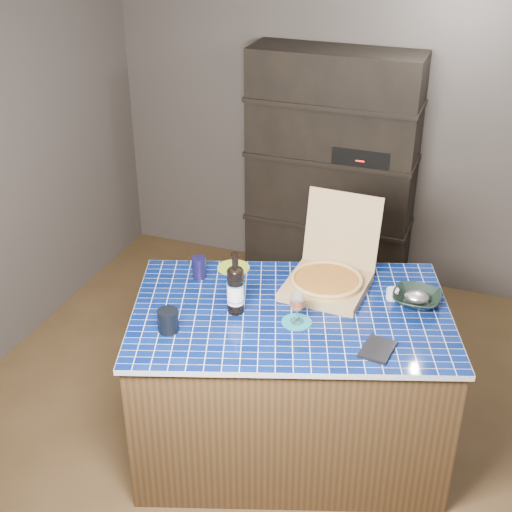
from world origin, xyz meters
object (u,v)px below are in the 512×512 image
at_px(pizza_box, 328,278).
at_px(mead_bottle, 236,289).
at_px(wine_glass, 297,302).
at_px(dvd_case, 378,349).
at_px(kitchen_island, 289,380).
at_px(bowl, 416,299).

height_order(pizza_box, mead_bottle, pizza_box).
height_order(mead_bottle, wine_glass, mead_bottle).
distance_m(pizza_box, dvd_case, 0.60).
distance_m(pizza_box, mead_bottle, 0.54).
distance_m(kitchen_island, bowl, 0.80).
height_order(kitchen_island, pizza_box, pizza_box).
xyz_separation_m(pizza_box, wine_glass, (-0.06, -0.38, 0.06)).
bearing_deg(dvd_case, pizza_box, 134.82).
bearing_deg(mead_bottle, pizza_box, 45.58).
height_order(dvd_case, bowl, bowl).
bearing_deg(bowl, dvd_case, -102.21).
xyz_separation_m(pizza_box, bowl, (0.47, 0.01, -0.03)).
xyz_separation_m(kitchen_island, mead_bottle, (-0.26, -0.10, 0.58)).
xyz_separation_m(dvd_case, bowl, (0.10, 0.47, 0.02)).
distance_m(kitchen_island, mead_bottle, 0.64).
bearing_deg(bowl, wine_glass, -144.05).
relative_size(dvd_case, bowl, 0.78).
height_order(pizza_box, dvd_case, pizza_box).
distance_m(pizza_box, bowl, 0.47).
xyz_separation_m(mead_bottle, dvd_case, (0.74, -0.08, -0.13)).
bearing_deg(kitchen_island, mead_bottle, -177.18).
xyz_separation_m(kitchen_island, pizza_box, (0.11, 0.28, 0.51)).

